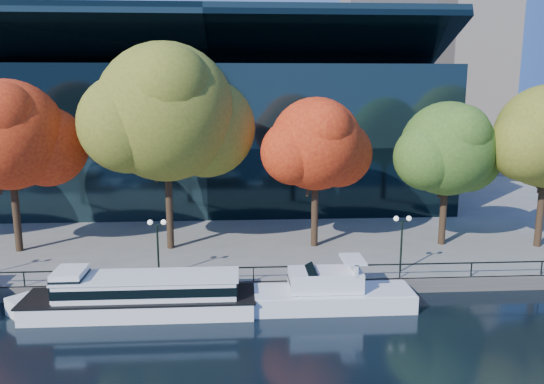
{
  "coord_description": "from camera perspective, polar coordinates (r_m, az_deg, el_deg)",
  "views": [
    {
      "loc": [
        -0.85,
        -30.54,
        13.75
      ],
      "look_at": [
        1.54,
        8.0,
        6.14
      ],
      "focal_mm": 35.0,
      "sensor_mm": 36.0,
      "label": 1
    }
  ],
  "objects": [
    {
      "name": "ground",
      "position": [
        33.5,
        -1.83,
        -13.09
      ],
      "size": [
        160.0,
        160.0,
        0.0
      ],
      "primitive_type": "plane",
      "color": "black",
      "rests_on": "ground"
    },
    {
      "name": "promenade",
      "position": [
        68.22,
        -2.77,
        -0.07
      ],
      "size": [
        90.0,
        67.08,
        1.0
      ],
      "color": "slate",
      "rests_on": "ground"
    },
    {
      "name": "railing",
      "position": [
        35.81,
        -2.01,
        -8.12
      ],
      "size": [
        88.2,
        0.08,
        0.99
      ],
      "color": "black",
      "rests_on": "promenade"
    },
    {
      "name": "convention_building",
      "position": [
        62.63,
        -6.46,
        6.27
      ],
      "size": [
        50.0,
        24.57,
        21.43
      ],
      "color": "black",
      "rests_on": "ground"
    },
    {
      "name": "tour_boat",
      "position": [
        34.31,
        -14.56,
        -10.61
      ],
      "size": [
        15.44,
        3.44,
        2.93
      ],
      "color": "white",
      "rests_on": "ground"
    },
    {
      "name": "cruiser_near",
      "position": [
        34.29,
        5.8,
        -10.72
      ],
      "size": [
        11.26,
        2.9,
        3.26
      ],
      "color": "white",
      "rests_on": "ground"
    },
    {
      "name": "tree_1",
      "position": [
        45.25,
        -26.27,
        5.3
      ],
      "size": [
        10.57,
        8.67,
        13.45
      ],
      "color": "black",
      "rests_on": "promenade"
    },
    {
      "name": "tree_2",
      "position": [
        42.0,
        -11.06,
        8.11
      ],
      "size": [
        13.38,
        10.97,
        16.25
      ],
      "color": "black",
      "rests_on": "promenade"
    },
    {
      "name": "tree_3",
      "position": [
        42.29,
        4.94,
        4.95
      ],
      "size": [
        9.23,
        7.57,
        12.08
      ],
      "color": "black",
      "rests_on": "promenade"
    },
    {
      "name": "tree_4",
      "position": [
        44.96,
        18.53,
        4.22
      ],
      "size": [
        9.44,
        7.74,
        11.73
      ],
      "color": "black",
      "rests_on": "promenade"
    },
    {
      "name": "lamp_1",
      "position": [
        36.81,
        -12.23,
        -4.51
      ],
      "size": [
        1.26,
        0.36,
        4.03
      ],
      "color": "black",
      "rests_on": "promenade"
    },
    {
      "name": "lamp_2",
      "position": [
        38.08,
        13.81,
        -4.05
      ],
      "size": [
        1.26,
        0.36,
        4.03
      ],
      "color": "black",
      "rests_on": "promenade"
    }
  ]
}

